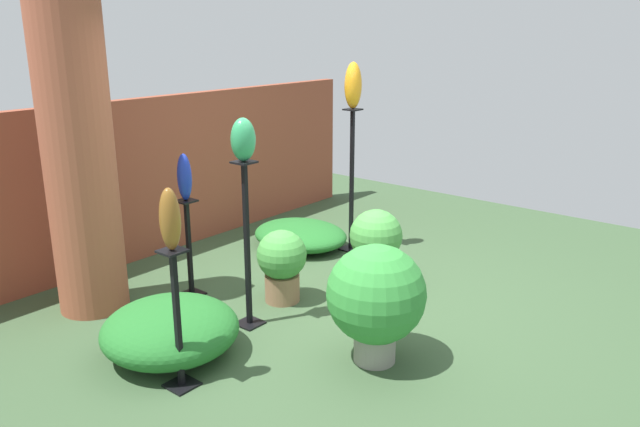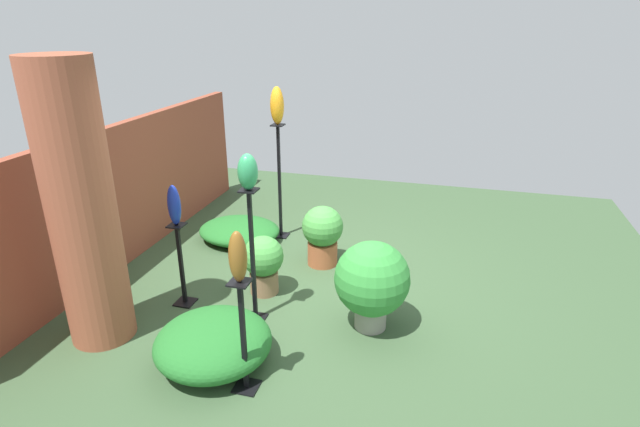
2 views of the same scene
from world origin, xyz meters
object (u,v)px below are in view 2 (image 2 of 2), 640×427
object	(u,v)px
pedestal_cobalt	(182,269)
art_vase_cobalt	(174,205)
art_vase_amber	(277,106)
potted_plant_near_pillar	(263,262)
art_vase_bronze	(238,257)
pedestal_jade	(253,262)
potted_plant_mid_left	(372,281)
pedestal_amber	(280,186)
art_vase_jade	(248,172)
pedestal_bronze	(244,342)
potted_plant_walkway_edge	(323,233)
brick_pillar	(82,209)

from	to	relation	value
pedestal_cobalt	art_vase_cobalt	size ratio (longest dim) A/B	2.17
art_vase_amber	potted_plant_near_pillar	world-z (taller)	art_vase_amber
art_vase_bronze	pedestal_cobalt	bearing A→B (deg)	47.92
pedestal_jade	potted_plant_mid_left	distance (m)	1.16
pedestal_amber	art_vase_bronze	size ratio (longest dim) A/B	3.76
art_vase_jade	art_vase_cobalt	bearing A→B (deg)	84.56
pedestal_bronze	potted_plant_near_pillar	xyz separation A→B (m)	(1.47, 0.41, -0.08)
potted_plant_near_pillar	potted_plant_walkway_edge	bearing A→B (deg)	-28.37
potted_plant_mid_left	potted_plant_near_pillar	bearing A→B (deg)	74.41
pedestal_cobalt	art_vase_bronze	xyz separation A→B (m)	(-1.04, -1.15, 0.80)
pedestal_cobalt	potted_plant_mid_left	size ratio (longest dim) A/B	1.01
potted_plant_near_pillar	brick_pillar	bearing A→B (deg)	133.63
art_vase_bronze	potted_plant_walkway_edge	bearing A→B (deg)	-0.83
pedestal_bronze	art_vase_bronze	world-z (taller)	art_vase_bronze
art_vase_bronze	art_vase_jade	size ratio (longest dim) A/B	1.24
pedestal_amber	pedestal_cobalt	world-z (taller)	pedestal_amber
art_vase_bronze	art_vase_jade	xyz separation A→B (m)	(0.96, 0.31, 0.35)
art_vase_amber	potted_plant_walkway_edge	world-z (taller)	art_vase_amber
art_vase_jade	potted_plant_near_pillar	size ratio (longest dim) A/B	0.51
pedestal_bronze	art_vase_jade	xyz separation A→B (m)	(0.96, 0.31, 1.10)
pedestal_amber	potted_plant_near_pillar	xyz separation A→B (m)	(-1.47, -0.33, -0.35)
pedestal_jade	potted_plant_walkway_edge	bearing A→B (deg)	-14.15
pedestal_amber	art_vase_jade	xyz separation A→B (m)	(-1.99, -0.43, 0.83)
brick_pillar	potted_plant_walkway_edge	world-z (taller)	brick_pillar
pedestal_cobalt	potted_plant_near_pillar	distance (m)	0.86
art_vase_cobalt	pedestal_amber	bearing A→B (deg)	-12.08
art_vase_cobalt	pedestal_bronze	bearing A→B (deg)	-132.08
brick_pillar	art_vase_bronze	bearing A→B (deg)	-101.62
art_vase_amber	art_vase_cobalt	xyz separation A→B (m)	(-1.91, 0.41, -0.68)
potted_plant_mid_left	art_vase_amber	bearing A→B (deg)	40.77
pedestal_amber	pedestal_jade	size ratio (longest dim) A/B	1.13
pedestal_jade	art_vase_amber	world-z (taller)	art_vase_amber
pedestal_amber	art_vase_bronze	distance (m)	3.08
pedestal_amber	art_vase_amber	size ratio (longest dim) A/B	3.26
art_vase_bronze	potted_plant_walkway_edge	xyz separation A→B (m)	(2.30, -0.03, -0.79)
potted_plant_walkway_edge	pedestal_cobalt	bearing A→B (deg)	136.96
pedestal_cobalt	potted_plant_walkway_edge	world-z (taller)	pedestal_cobalt
art_vase_amber	art_vase_jade	xyz separation A→B (m)	(-1.99, -0.43, -0.25)
potted_plant_near_pillar	art_vase_jade	bearing A→B (deg)	-168.44
pedestal_amber	potted_plant_near_pillar	distance (m)	1.55
potted_plant_walkway_edge	art_vase_bronze	bearing A→B (deg)	179.17
pedestal_amber	art_vase_cobalt	bearing A→B (deg)	167.92
pedestal_jade	potted_plant_mid_left	bearing A→B (deg)	-81.42
pedestal_amber	potted_plant_mid_left	xyz separation A→B (m)	(-1.82, -1.57, -0.21)
pedestal_jade	art_vase_amber	xyz separation A→B (m)	(1.99, 0.43, 1.16)
pedestal_jade	pedestal_amber	bearing A→B (deg)	12.21
brick_pillar	art_vase_amber	bearing A→B (deg)	-18.47
brick_pillar	pedestal_amber	xyz separation A→B (m)	(2.62, -0.87, -0.57)
brick_pillar	pedestal_amber	size ratio (longest dim) A/B	1.66
art_vase_amber	potted_plant_near_pillar	size ratio (longest dim) A/B	0.72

